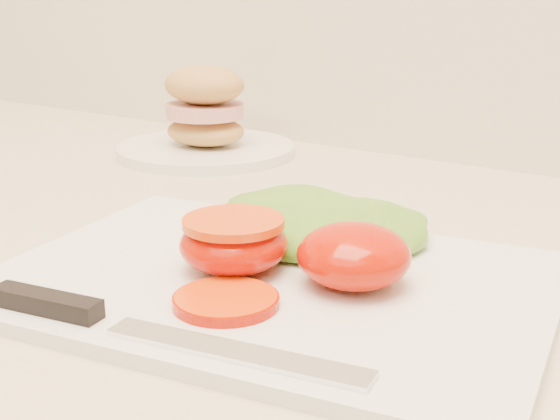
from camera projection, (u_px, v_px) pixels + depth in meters
The scene contains 8 objects.
cutting_board at pixel (272, 283), 0.54m from camera, with size 0.37×0.27×0.01m, color white.
tomato_half_dome at pixel (354, 255), 0.51m from camera, with size 0.08×0.08×0.04m, color #C41500.
tomato_half_cut at pixel (234, 242), 0.54m from camera, with size 0.08×0.08×0.04m.
tomato_slice_0 at pixel (226, 301), 0.49m from camera, with size 0.06×0.06×0.01m, color #EB4609.
lettuce_leaf_0 at pixel (297, 222), 0.60m from camera, with size 0.16×0.10×0.03m, color #60AE2E.
lettuce_leaf_1 at pixel (356, 229), 0.59m from camera, with size 0.12×0.09×0.03m, color #60AE2E.
knife at pixel (115, 321), 0.46m from camera, with size 0.25×0.06×0.01m.
sandwich_plate at pixel (205, 124), 0.92m from camera, with size 0.21×0.21×0.11m.
Camera 1 is at (0.03, 1.17, 1.14)m, focal length 50.00 mm.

